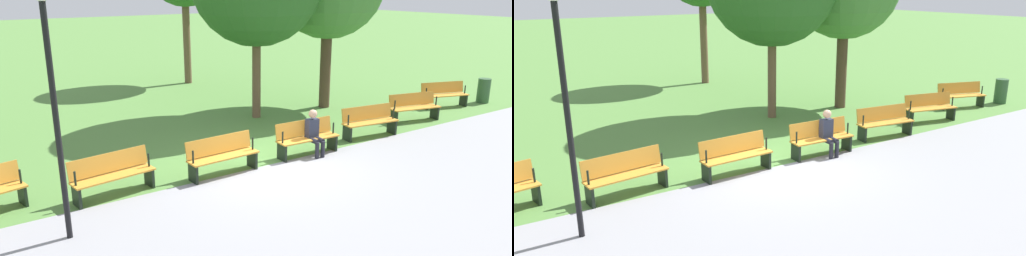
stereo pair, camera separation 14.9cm
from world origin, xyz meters
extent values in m
plane|color=#54843D|center=(0.00, 0.00, 0.00)|extent=(120.00, 120.00, 0.00)
cube|color=#939399|center=(0.00, 2.85, 0.00)|extent=(32.08, 5.65, 0.01)
cube|color=orange|center=(-8.65, -1.33, 0.45)|extent=(1.79, 0.94, 0.04)
cube|color=orange|center=(-8.71, -1.52, 0.69)|extent=(1.69, 0.62, 0.40)
cube|color=black|center=(-9.42, -1.09, 0.21)|extent=(0.17, 0.37, 0.43)
cylinder|color=black|center=(-9.41, -1.07, 0.61)|extent=(0.06, 0.06, 0.30)
cube|color=black|center=(-7.88, -1.57, 0.21)|extent=(0.17, 0.37, 0.43)
cylinder|color=black|center=(-7.87, -1.56, 0.61)|extent=(0.06, 0.06, 0.30)
cube|color=orange|center=(-6.22, -0.68, 0.45)|extent=(1.79, 0.81, 0.04)
cube|color=orange|center=(-6.27, -0.88, 0.69)|extent=(1.72, 0.48, 0.40)
cube|color=black|center=(-7.01, -0.51, 0.21)|extent=(0.14, 0.38, 0.43)
cylinder|color=black|center=(-7.01, -0.49, 0.61)|extent=(0.05, 0.05, 0.30)
cube|color=black|center=(-5.44, -0.86, 0.21)|extent=(0.14, 0.38, 0.43)
cylinder|color=black|center=(-5.43, -0.84, 0.61)|extent=(0.05, 0.05, 0.30)
cube|color=orange|center=(-3.75, -0.25, 0.45)|extent=(1.78, 0.66, 0.04)
cube|color=orange|center=(-3.78, -0.44, 0.69)|extent=(1.74, 0.33, 0.40)
cube|color=black|center=(-4.56, -0.14, 0.21)|extent=(0.11, 0.38, 0.43)
cylinder|color=black|center=(-4.55, -0.12, 0.61)|extent=(0.05, 0.05, 0.30)
cube|color=black|center=(-2.95, -0.35, 0.21)|extent=(0.11, 0.38, 0.43)
cylinder|color=black|center=(-2.95, -0.33, 0.61)|extent=(0.05, 0.05, 0.30)
cube|color=orange|center=(-1.25, -0.03, 0.45)|extent=(1.75, 0.52, 0.04)
cube|color=orange|center=(-1.26, -0.23, 0.69)|extent=(1.74, 0.18, 0.40)
cube|color=black|center=(-2.06, 0.01, 0.21)|extent=(0.08, 0.38, 0.43)
cylinder|color=black|center=(-2.06, 0.03, 0.61)|extent=(0.05, 0.05, 0.30)
cube|color=black|center=(-0.45, -0.06, 0.21)|extent=(0.08, 0.38, 0.43)
cylinder|color=black|center=(-0.45, -0.04, 0.61)|extent=(0.05, 0.05, 0.30)
cube|color=orange|center=(1.25, -0.03, 0.45)|extent=(1.75, 0.52, 0.04)
cube|color=orange|center=(1.26, -0.23, 0.69)|extent=(1.74, 0.18, 0.40)
cube|color=black|center=(0.45, -0.06, 0.21)|extent=(0.08, 0.38, 0.43)
cylinder|color=black|center=(0.45, -0.04, 0.61)|extent=(0.05, 0.05, 0.30)
cube|color=black|center=(2.06, 0.01, 0.21)|extent=(0.08, 0.38, 0.43)
cylinder|color=black|center=(2.06, 0.03, 0.61)|extent=(0.05, 0.05, 0.30)
cube|color=orange|center=(3.75, -0.25, 0.45)|extent=(1.78, 0.66, 0.04)
cube|color=orange|center=(3.78, -0.44, 0.69)|extent=(1.74, 0.33, 0.40)
cube|color=black|center=(2.95, -0.35, 0.21)|extent=(0.11, 0.38, 0.43)
cylinder|color=black|center=(2.95, -0.33, 0.61)|extent=(0.05, 0.05, 0.30)
cube|color=black|center=(4.56, -0.14, 0.21)|extent=(0.11, 0.38, 0.43)
cylinder|color=black|center=(4.55, -0.12, 0.61)|extent=(0.05, 0.05, 0.30)
cube|color=black|center=(5.44, -0.86, 0.21)|extent=(0.14, 0.38, 0.43)
cylinder|color=black|center=(5.43, -0.84, 0.61)|extent=(0.05, 0.05, 0.30)
cube|color=#2D3347|center=(-1.38, -0.04, 0.70)|extent=(0.33, 0.21, 0.50)
sphere|color=tan|center=(-1.38, -0.02, 1.09)|extent=(0.22, 0.22, 0.22)
cylinder|color=#23232D|center=(-1.47, 0.14, 0.43)|extent=(0.15, 0.37, 0.13)
cylinder|color=#23232D|center=(-1.46, 0.32, 0.21)|extent=(0.11, 0.11, 0.43)
cylinder|color=#23232D|center=(-1.29, 0.13, 0.43)|extent=(0.15, 0.37, 0.13)
cylinder|color=#23232D|center=(-1.28, 0.31, 0.21)|extent=(0.11, 0.11, 0.43)
cylinder|color=brown|center=(-2.24, -3.94, 1.54)|extent=(0.28, 0.28, 3.08)
cylinder|color=#4C3828|center=(-5.08, -3.78, 1.55)|extent=(0.39, 0.39, 3.11)
cylinder|color=brown|center=(-2.96, -10.59, 1.96)|extent=(0.32, 0.32, 3.92)
cylinder|color=black|center=(4.99, 1.05, 2.02)|extent=(0.10, 0.10, 4.04)
cylinder|color=#2D512D|center=(-10.51, -1.01, 0.45)|extent=(0.45, 0.45, 0.91)
camera|label=1|loc=(6.52, 9.29, 4.27)|focal=34.42mm
camera|label=2|loc=(6.39, 9.38, 4.27)|focal=34.42mm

